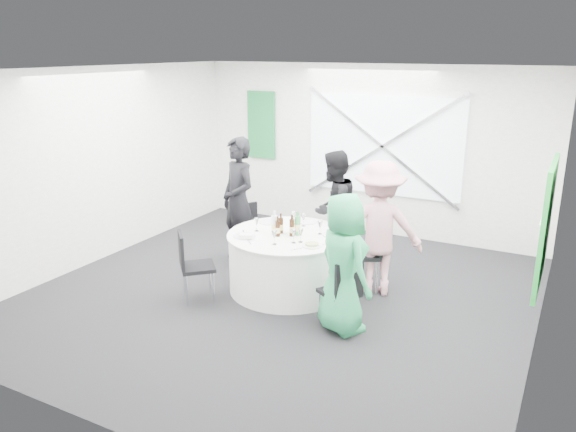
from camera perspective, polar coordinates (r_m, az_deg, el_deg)
The scene contains 46 objects.
floor at distance 7.28m, azimuth -0.74°, elevation -7.97°, with size 6.00×6.00×0.00m, color black.
ceiling at distance 6.61m, azimuth -0.84°, elevation 14.65°, with size 6.00×6.00×0.00m, color silver.
wall_back at distance 9.50m, azimuth 7.98°, elevation 6.64°, with size 6.00×6.00×0.00m, color silver.
wall_front at distance 4.54m, azimuth -19.34°, elevation -5.49°, with size 6.00×6.00×0.00m, color silver.
wall_left at distance 8.63m, azimuth -18.63°, elevation 4.90°, with size 6.00×6.00×0.00m, color silver.
wall_right at distance 6.03m, azimuth 25.11°, elevation -0.70°, with size 6.00×6.00×0.00m, color silver.
window_panel at distance 9.35m, azimuth 9.65°, elevation 7.03°, with size 2.60×0.03×1.60m, color white.
window_brace_a at distance 9.31m, azimuth 9.57°, elevation 6.99°, with size 0.05×0.05×3.16m, color silver.
window_brace_b at distance 9.31m, azimuth 9.57°, elevation 6.99°, with size 0.05×0.05×3.16m, color silver.
green_banner at distance 10.25m, azimuth -2.73°, elevation 9.22°, with size 0.55×0.04×1.20m, color #136332.
green_sign at distance 6.66m, azimuth 24.72°, elevation -0.89°, with size 0.05×1.20×1.40m, color green.
banquet_table at distance 7.29m, azimuth 0.00°, elevation -4.67°, with size 1.56×1.56×0.76m.
chair_back at distance 8.12m, azimuth 5.14°, elevation -0.74°, with size 0.55×0.56×1.04m.
chair_back_left at distance 8.20m, azimuth -3.98°, elevation -1.31°, with size 0.54×0.54×0.87m.
chair_back_right at distance 7.27m, azimuth 8.22°, elevation -3.00°, with size 0.63×0.63×1.03m.
chair_front_right at distance 6.29m, azimuth 5.62°, elevation -7.33°, with size 0.53×0.52×0.83m.
chair_front_left at distance 7.03m, azimuth -9.83°, elevation -4.54°, with size 0.57×0.57×0.89m.
person_man_back_left at distance 8.15m, azimuth -5.06°, elevation 1.59°, with size 0.67×0.44×1.84m, color black.
person_man_back at distance 8.02m, azimuth 4.62°, elevation 0.74°, with size 0.81×0.45×1.67m, color black.
person_woman_pink at distance 7.12m, azimuth 9.20°, elevation -1.29°, with size 1.12×0.52×1.73m, color pink.
person_woman_green at distance 6.15m, azimuth 5.63°, elevation -4.83°, with size 0.77×0.50×1.58m, color #2A9C60.
plate_back at distance 7.64m, azimuth 1.92°, elevation -0.58°, with size 0.26×0.26×0.01m.
plate_back_left at distance 7.63m, azimuth -1.92°, elevation -0.60°, with size 0.29×0.29×0.01m.
plate_back_right at distance 7.13m, azimuth 4.68°, elevation -1.85°, with size 0.28×0.28×0.04m.
plate_front_right at distance 6.73m, azimuth 2.44°, elevation -2.95°, with size 0.24×0.24×0.04m.
plate_front_left at distance 7.08m, azimuth -4.45°, elevation -2.03°, with size 0.28×0.28×0.01m.
napkin at distance 6.99m, azimuth -4.25°, elevation -2.02°, with size 0.17×0.11×0.05m, color silver.
beer_bottle_a at distance 7.17m, azimuth -0.73°, elevation -0.98°, with size 0.06×0.06×0.26m.
beer_bottle_b at distance 7.19m, azimuth 0.42°, elevation -1.00°, with size 0.06×0.06×0.24m.
beer_bottle_c at distance 7.05m, azimuth 0.38°, elevation -1.23°, with size 0.06×0.06×0.27m.
beer_bottle_d at distance 7.05m, azimuth -1.05°, elevation -1.29°, with size 0.06×0.06×0.26m.
green_water_bottle at distance 7.09m, azimuth 0.98°, elevation -1.01°, with size 0.08×0.08×0.31m.
clear_water_bottle at distance 7.11m, azimuth -1.38°, elevation -0.94°, with size 0.08×0.08×0.31m.
wine_glass_a at distance 6.75m, azimuth -1.39°, elevation -1.89°, with size 0.07×0.07×0.17m.
wine_glass_b at distance 7.25m, azimuth -3.21°, elevation -0.59°, with size 0.07×0.07×0.17m.
wine_glass_c at distance 7.13m, azimuth 3.27°, elevation -0.88°, with size 0.07×0.07×0.17m.
wine_glass_d at distance 6.80m, azimuth 0.58°, elevation -1.75°, with size 0.07×0.07×0.17m.
wine_glass_e at distance 7.52m, azimuth 0.55°, elevation 0.08°, with size 0.07×0.07×0.17m.
wine_glass_f at distance 6.82m, azimuth 1.29°, elevation -1.68°, with size 0.07×0.07×0.17m.
wine_glass_g at distance 7.44m, azimuth 1.58°, elevation -0.11°, with size 0.07×0.07×0.17m.
fork_a at distance 7.04m, azimuth 4.53°, elevation -2.20°, with size 0.01×0.15×0.01m, color silver.
knife_a at distance 7.34m, azimuth 4.30°, elevation -1.39°, with size 0.01×0.15×0.01m, color silver.
fork_b at distance 7.25m, azimuth -4.52°, elevation -1.63°, with size 0.01×0.15×0.01m, color silver.
knife_b at distance 6.86m, azimuth -3.94°, elevation -2.69°, with size 0.01×0.15×0.01m, color silver.
fork_c at distance 6.62m, azimuth 0.85°, elevation -3.38°, with size 0.01×0.15×0.01m, color silver.
knife_c at distance 6.76m, azimuth 3.21°, elevation -2.99°, with size 0.01×0.15×0.01m, color silver.
Camera 1 is at (3.17, -5.80, 3.05)m, focal length 35.00 mm.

